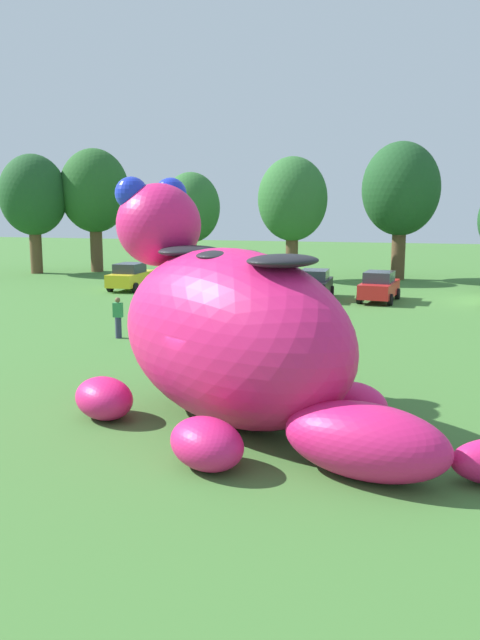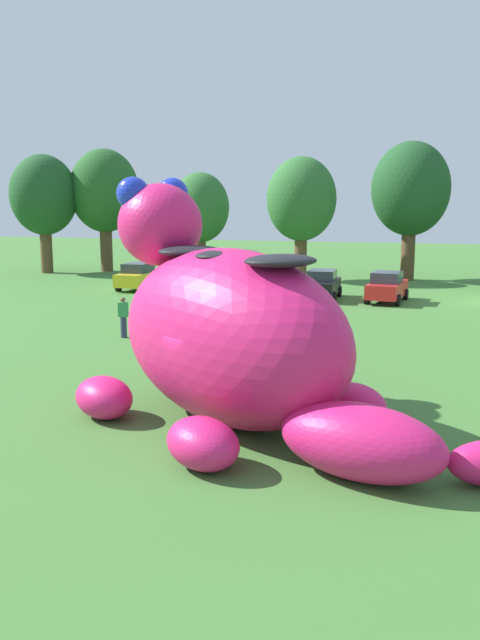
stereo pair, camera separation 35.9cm
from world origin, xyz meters
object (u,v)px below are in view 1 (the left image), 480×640
at_px(giant_inflatable_creature, 231,334).
at_px(car_green, 243,282).
at_px(car_white, 186,281).
at_px(spectator_near_inflatable, 118,318).
at_px(car_red, 379,287).
at_px(car_black, 315,284).
at_px(car_yellow, 131,277).

distance_m(giant_inflatable_creature, car_green, 23.07).
height_order(car_white, spectator_near_inflatable, car_white).
distance_m(car_white, car_red, 11.57).
height_order(giant_inflatable_creature, car_green, giant_inflatable_creature).
xyz_separation_m(car_white, car_black, (7.89, 0.10, 0.00)).
bearing_deg(car_yellow, car_green, -8.49).
height_order(car_green, car_black, same).
relative_size(car_yellow, car_red, 0.96).
height_order(giant_inflatable_creature, car_white, giant_inflatable_creature).
bearing_deg(car_white, spectator_near_inflatable, -82.85).
bearing_deg(giant_inflatable_creature, car_yellow, 119.29).
height_order(car_yellow, car_white, same).
bearing_deg(car_green, car_white, -179.06).
xyz_separation_m(giant_inflatable_creature, car_yellow, (-13.20, 23.53, -1.44)).
bearing_deg(car_red, spectator_near_inflatable, -126.77).
height_order(car_green, car_red, same).
height_order(giant_inflatable_creature, car_red, giant_inflatable_creature).
xyz_separation_m(car_black, car_red, (3.68, -0.07, 0.00)).
bearing_deg(car_green, giant_inflatable_creature, -76.33).
bearing_deg(car_black, car_green, -179.52).
height_order(car_green, spectator_near_inflatable, car_green).
height_order(car_yellow, car_red, same).
height_order(car_yellow, car_green, same).
xyz_separation_m(giant_inflatable_creature, car_black, (-1.14, 22.41, -1.44)).
distance_m(giant_inflatable_creature, car_black, 22.48).
bearing_deg(car_yellow, car_red, -4.32).
xyz_separation_m(car_white, car_red, (11.57, 0.03, 0.00)).
bearing_deg(spectator_near_inflatable, car_red, 53.23).
height_order(giant_inflatable_creature, car_black, giant_inflatable_creature).
bearing_deg(car_red, giant_inflatable_creature, -96.51).
height_order(car_red, spectator_near_inflatable, car_red).
bearing_deg(giant_inflatable_creature, car_red, 83.49).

